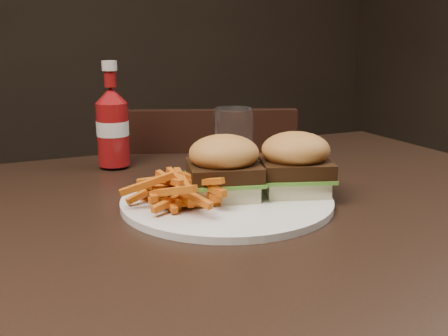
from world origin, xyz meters
name	(u,v)px	position (x,y,z in m)	size (l,w,h in m)	color
dining_table	(188,229)	(0.00, 0.00, 0.73)	(1.20, 0.80, 0.04)	black
chair_far	(206,262)	(0.23, 0.50, 0.43)	(0.38, 0.38, 0.04)	black
plate	(227,201)	(0.06, 0.02, 0.76)	(0.29, 0.29, 0.01)	white
sandwich_half_a	(224,189)	(0.06, 0.02, 0.77)	(0.09, 0.08, 0.02)	#F1E7B1
sandwich_half_b	(295,184)	(0.16, 0.00, 0.77)	(0.09, 0.08, 0.02)	beige
fries_pile	(181,188)	(0.00, 0.02, 0.78)	(0.11, 0.11, 0.05)	#CC411E
ketchup_bottle	(113,134)	(-0.03, 0.29, 0.81)	(0.05, 0.05, 0.11)	maroon
tumbler	(234,139)	(0.15, 0.19, 0.81)	(0.07, 0.07, 0.11)	white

